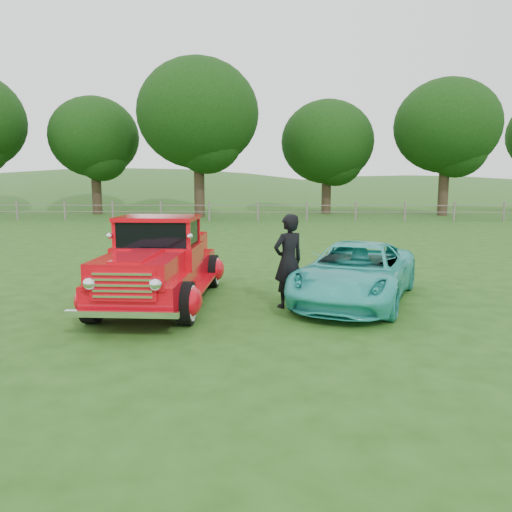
{
  "coord_description": "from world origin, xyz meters",
  "views": [
    {
      "loc": [
        0.58,
        -8.74,
        2.49
      ],
      "look_at": [
        0.35,
        1.2,
        0.97
      ],
      "focal_mm": 35.0,
      "sensor_mm": 36.0,
      "label": 1
    }
  ],
  "objects_px": {
    "tree_mid_west": "(94,137)",
    "man": "(288,261)",
    "tree_near_east": "(327,142)",
    "red_pickup": "(160,264)",
    "tree_mid_east": "(447,126)",
    "tree_near_west": "(198,114)",
    "teal_sedan": "(356,272)"
  },
  "relations": [
    {
      "from": "teal_sedan",
      "to": "man",
      "type": "bearing_deg",
      "value": -138.69
    },
    {
      "from": "tree_mid_east",
      "to": "red_pickup",
      "type": "distance_m",
      "value": 30.16
    },
    {
      "from": "tree_mid_east",
      "to": "teal_sedan",
      "type": "distance_m",
      "value": 28.26
    },
    {
      "from": "red_pickup",
      "to": "teal_sedan",
      "type": "relative_size",
      "value": 1.16
    },
    {
      "from": "tree_mid_west",
      "to": "tree_near_east",
      "type": "xyz_separation_m",
      "value": [
        17.0,
        1.0,
        -0.3
      ]
    },
    {
      "from": "tree_near_east",
      "to": "red_pickup",
      "type": "height_order",
      "value": "tree_near_east"
    },
    {
      "from": "tree_mid_west",
      "to": "tree_near_west",
      "type": "height_order",
      "value": "tree_near_west"
    },
    {
      "from": "tree_near_west",
      "to": "man",
      "type": "xyz_separation_m",
      "value": [
        5.0,
        -24.11,
        -5.88
      ]
    },
    {
      "from": "tree_near_east",
      "to": "tree_near_west",
      "type": "bearing_deg",
      "value": -156.04
    },
    {
      "from": "tree_near_west",
      "to": "teal_sedan",
      "type": "distance_m",
      "value": 25.23
    },
    {
      "from": "tree_mid_east",
      "to": "teal_sedan",
      "type": "relative_size",
      "value": 2.18
    },
    {
      "from": "tree_mid_west",
      "to": "tree_mid_east",
      "type": "xyz_separation_m",
      "value": [
        25.0,
        -1.0,
        0.62
      ]
    },
    {
      "from": "tree_mid_east",
      "to": "man",
      "type": "xyz_separation_m",
      "value": [
        -12.0,
        -26.11,
        -5.25
      ]
    },
    {
      "from": "tree_near_west",
      "to": "tree_near_east",
      "type": "relative_size",
      "value": 1.25
    },
    {
      "from": "tree_near_east",
      "to": "tree_mid_west",
      "type": "bearing_deg",
      "value": -176.63
    },
    {
      "from": "tree_mid_east",
      "to": "teal_sedan",
      "type": "height_order",
      "value": "tree_mid_east"
    },
    {
      "from": "tree_near_west",
      "to": "tree_near_east",
      "type": "xyz_separation_m",
      "value": [
        9.0,
        4.0,
        -1.55
      ]
    },
    {
      "from": "tree_near_west",
      "to": "red_pickup",
      "type": "relative_size",
      "value": 2.07
    },
    {
      "from": "tree_near_west",
      "to": "tree_mid_east",
      "type": "bearing_deg",
      "value": 6.71
    },
    {
      "from": "tree_mid_east",
      "to": "tree_near_east",
      "type": "bearing_deg",
      "value": 165.96
    },
    {
      "from": "tree_mid_east",
      "to": "tree_near_west",
      "type": "bearing_deg",
      "value": -173.29
    },
    {
      "from": "red_pickup",
      "to": "tree_mid_west",
      "type": "bearing_deg",
      "value": 113.37
    },
    {
      "from": "tree_mid_east",
      "to": "man",
      "type": "distance_m",
      "value": 29.22
    },
    {
      "from": "tree_mid_east",
      "to": "red_pickup",
      "type": "xyz_separation_m",
      "value": [
        -14.59,
        -25.84,
        -5.38
      ]
    },
    {
      "from": "red_pickup",
      "to": "tree_near_west",
      "type": "bearing_deg",
      "value": 97.94
    },
    {
      "from": "teal_sedan",
      "to": "tree_near_west",
      "type": "bearing_deg",
      "value": 126.78
    },
    {
      "from": "tree_near_east",
      "to": "tree_mid_east",
      "type": "xyz_separation_m",
      "value": [
        8.0,
        -2.0,
        0.93
      ]
    },
    {
      "from": "tree_near_east",
      "to": "teal_sedan",
      "type": "height_order",
      "value": "tree_near_east"
    },
    {
      "from": "tree_mid_west",
      "to": "teal_sedan",
      "type": "height_order",
      "value": "tree_mid_west"
    },
    {
      "from": "tree_near_east",
      "to": "red_pickup",
      "type": "relative_size",
      "value": 1.65
    },
    {
      "from": "red_pickup",
      "to": "teal_sedan",
      "type": "xyz_separation_m",
      "value": [
        4.0,
        0.23,
        -0.19
      ]
    },
    {
      "from": "tree_mid_west",
      "to": "man",
      "type": "height_order",
      "value": "tree_mid_west"
    }
  ]
}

